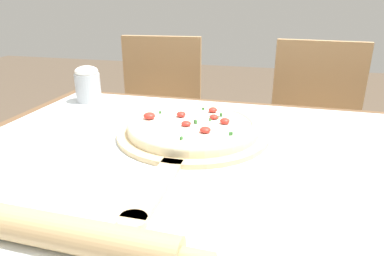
{
  "coord_description": "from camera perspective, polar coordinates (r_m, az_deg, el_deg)",
  "views": [
    {
      "loc": [
        0.2,
        -0.68,
        1.08
      ],
      "look_at": [
        0.0,
        0.09,
        0.77
      ],
      "focal_mm": 32.0,
      "sensor_mm": 36.0,
      "label": 1
    }
  ],
  "objects": [
    {
      "name": "dining_table",
      "position": [
        0.84,
        -1.89,
        -11.58
      ],
      "size": [
        1.14,
        0.94,
        0.74
      ],
      "color": "brown",
      "rests_on": "ground_plane"
    },
    {
      "name": "pizza_peel",
      "position": [
        0.87,
        0.13,
        -1.3
      ],
      "size": [
        0.39,
        0.61,
        0.01
      ],
      "color": "#D6B784",
      "rests_on": "towel_cloth"
    },
    {
      "name": "flour_cup",
      "position": [
        1.22,
        -17.0,
        7.11
      ],
      "size": [
        0.08,
        0.08,
        0.12
      ],
      "color": "#B2B7BC",
      "rests_on": "towel_cloth"
    },
    {
      "name": "chair_left",
      "position": [
        1.66,
        -5.53,
        1.57
      ],
      "size": [
        0.43,
        0.43,
        0.91
      ],
      "rotation": [
        0.0,
        0.0,
        0.09
      ],
      "color": "tan",
      "rests_on": "ground_plane"
    },
    {
      "name": "pizza",
      "position": [
        0.88,
        0.47,
        0.38
      ],
      "size": [
        0.34,
        0.34,
        0.04
      ],
      "color": "beige",
      "rests_on": "pizza_peel"
    },
    {
      "name": "rolling_pin",
      "position": [
        0.53,
        -19.37,
        -16.41
      ],
      "size": [
        0.41,
        0.06,
        0.05
      ],
      "rotation": [
        0.0,
        0.0,
        -0.02
      ],
      "color": "tan",
      "rests_on": "towel_cloth"
    },
    {
      "name": "chair_right",
      "position": [
        1.58,
        19.37,
        -0.63
      ],
      "size": [
        0.43,
        0.43,
        0.91
      ],
      "rotation": [
        0.0,
        0.0,
        -0.08
      ],
      "color": "tan",
      "rests_on": "ground_plane"
    },
    {
      "name": "towel_cloth",
      "position": [
        0.79,
        -1.99,
        -4.53
      ],
      "size": [
        1.06,
        0.86,
        0.0
      ],
      "color": "silver",
      "rests_on": "dining_table"
    }
  ]
}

